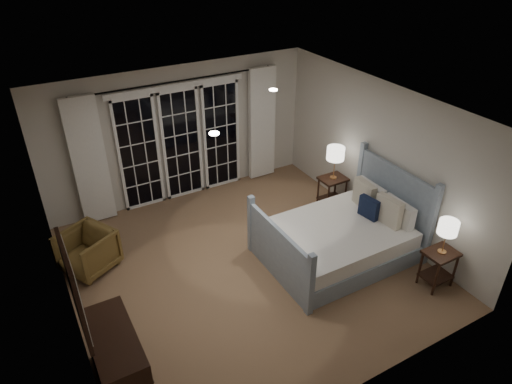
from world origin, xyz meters
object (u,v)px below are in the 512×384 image
lamp_left (448,228)px  lamp_right (336,154)px  armchair (87,251)px  dresser (118,361)px  nightstand_left (439,264)px  nightstand_right (332,188)px  bed (340,238)px

lamp_left → lamp_right: (-0.03, 2.43, 0.09)m
lamp_left → armchair: lamp_left is taller
lamp_left → dresser: bearing=172.7°
nightstand_left → dresser: (-4.43, 0.56, 0.01)m
lamp_right → dresser: size_ratio=0.53×
nightstand_right → dresser: (-4.40, -1.86, -0.00)m
lamp_right → armchair: bearing=174.6°
nightstand_right → lamp_right: size_ratio=1.01×
nightstand_right → lamp_right: bearing=14.0°
bed → dresser: size_ratio=1.97×
nightstand_left → lamp_left: (0.00, -0.00, 0.62)m
lamp_left → dresser: (-4.43, 0.56, -0.61)m
nightstand_right → lamp_right: (0.00, 0.00, 0.69)m
nightstand_left → nightstand_right: nightstand_right is taller
nightstand_right → lamp_left: lamp_left is taller
bed → armchair: (-3.52, 1.59, 0.00)m
lamp_left → lamp_right: lamp_right is taller
armchair → lamp_left: bearing=28.0°
lamp_right → armchair: (-4.27, 0.40, -0.77)m
armchair → dresser: bearing=-31.9°
nightstand_right → lamp_left: 2.50m
nightstand_left → dresser: dresser is taller
armchair → dresser: size_ratio=0.64×
nightstand_right → lamp_left: bearing=-89.3°
bed → lamp_left: size_ratio=4.24×
nightstand_right → armchair: size_ratio=0.85×
dresser → nightstand_left: bearing=-7.3°
lamp_left → bed: bearing=122.2°
bed → lamp_right: bed is taller
bed → nightstand_right: bearing=57.8°
lamp_left → dresser: lamp_left is taller
nightstand_left → lamp_left: 0.62m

